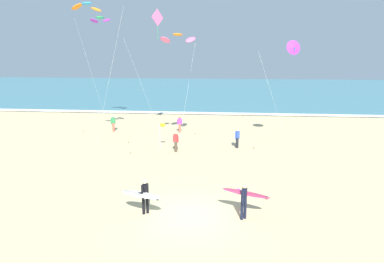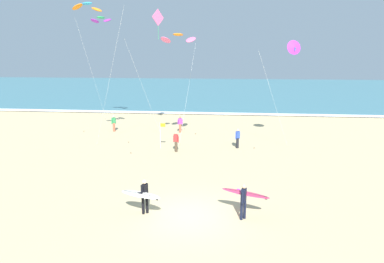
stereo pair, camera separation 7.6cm
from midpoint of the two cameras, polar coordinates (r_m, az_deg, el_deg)
name	(u,v)px [view 2 (the right image)]	position (r m, az deg, el deg)	size (l,w,h in m)	color
ground_plane	(190,215)	(15.81, -0.25, -14.44)	(160.00, 160.00, 0.00)	tan
ocean_water	(218,89)	(70.77, 4.58, 7.39)	(160.00, 60.00, 0.08)	teal
shoreline_foam	(212,113)	(41.35, 3.64, 3.20)	(160.00, 1.58, 0.01)	white
surfer_lead	(143,194)	(15.54, -8.47, -10.81)	(2.08, 1.18, 1.71)	black
surfer_trailing	(244,196)	(15.36, 9.29, -11.15)	(2.29, 1.15, 1.71)	black
kite_delta_violet_near	(294,48)	(26.86, 17.49, 13.79)	(3.39, 1.27, 8.45)	purple
kite_arc_cobalt_mid	(87,7)	(27.44, -17.76, 20.03)	(4.53, 3.26, 11.19)	orange
kite_arc_amber_far	(178,38)	(25.80, -2.35, 15.98)	(2.94, 5.23, 8.92)	pink
kite_diamond_rose_high	(157,21)	(30.09, -6.03, 18.64)	(2.54, 3.93, 11.21)	pink
kite_arc_emerald_low	(101,20)	(35.55, -15.58, 18.30)	(2.41, 4.28, 11.03)	purple
bystander_green_top	(114,123)	(32.62, -13.46, 1.40)	(0.35, 0.40, 1.59)	#D8593F
bystander_blue_top	(238,138)	(26.38, 8.06, -1.17)	(0.37, 0.38, 1.59)	black
bystander_red_top	(176,142)	(25.13, -2.72, -1.78)	(0.46, 0.30, 1.59)	#4C3D2D
bystander_purple_top	(180,124)	(31.37, -2.02, 1.29)	(0.47, 0.28, 1.59)	#D8593F
lifeguard_flag	(161,133)	(26.08, -5.37, -0.23)	(0.45, 0.05, 2.10)	silver
beach_ball	(238,191)	(18.12, 8.20, -10.30)	(0.28, 0.28, 0.28)	purple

